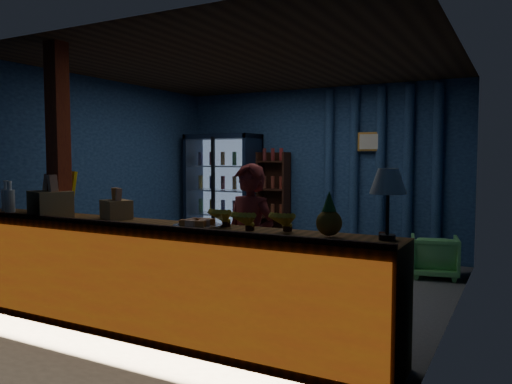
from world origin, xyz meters
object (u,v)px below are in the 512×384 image
at_px(green_chair, 434,256).
at_px(table_lamp, 388,184).
at_px(shopkeeper, 249,246).
at_px(pastry_tray, 197,225).

bearing_deg(green_chair, table_lamp, 81.19).
height_order(shopkeeper, table_lamp, shopkeeper).
xyz_separation_m(green_chair, table_lamp, (0.15, -3.17, 1.07)).
distance_m(green_chair, pastry_tray, 3.61).
bearing_deg(pastry_tray, table_lamp, 3.75).
height_order(green_chair, table_lamp, table_lamp).
bearing_deg(shopkeeper, green_chair, 77.03).
xyz_separation_m(pastry_tray, table_lamp, (1.50, 0.10, 0.36)).
relative_size(shopkeeper, pastry_tray, 3.61).
xyz_separation_m(shopkeeper, green_chair, (1.17, 2.73, -0.47)).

